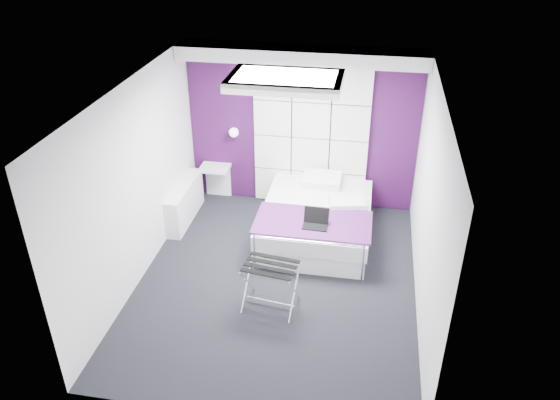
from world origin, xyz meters
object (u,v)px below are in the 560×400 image
radiator (185,202)px  bed (316,220)px  wall_lamp (234,131)px  laptop (316,221)px  luggage_rack (271,286)px  nightstand (215,168)px

radiator → bed: bed is taller
wall_lamp → bed: wall_lamp is taller
bed → laptop: bearing=-85.3°
radiator → luggage_rack: bearing=-46.6°
radiator → luggage_rack: luggage_rack is taller
nightstand → luggage_rack: (1.40, -2.52, -0.27)m
wall_lamp → laptop: 2.15m
wall_lamp → luggage_rack: 2.91m
bed → laptop: laptop is taller
radiator → bed: size_ratio=0.62×
nightstand → wall_lamp: bearing=6.7°
bed → laptop: size_ratio=5.69×
nightstand → laptop: 2.29m
wall_lamp → nightstand: (-0.34, -0.04, -0.64)m
radiator → luggage_rack: (1.70, -1.80, 0.01)m
nightstand → radiator: bearing=-112.5°
wall_lamp → luggage_rack: size_ratio=0.24×
bed → nightstand: bearing=154.4°
nightstand → laptop: laptop is taller
nightstand → luggage_rack: luggage_rack is taller
bed → nightstand: 1.99m
radiator → bed: (2.07, -0.13, -0.01)m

